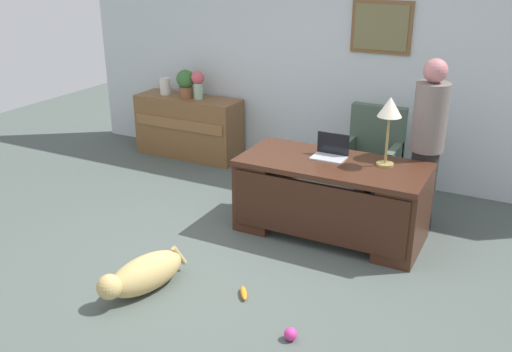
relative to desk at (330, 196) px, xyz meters
The scene contains 14 objects.
ground_plane 1.19m from the desk, 124.17° to the right, with size 12.00×12.00×0.00m, color #4C5651.
back_wall 2.02m from the desk, 110.33° to the left, with size 7.00×0.16×2.70m.
desk is the anchor object (origin of this frame).
credenza 2.84m from the desk, 152.09° to the left, with size 1.44×0.50×0.81m.
armchair 1.01m from the desk, 84.02° to the left, with size 0.60×0.59×1.04m.
person_standing 1.06m from the desk, 38.86° to the left, with size 0.32×0.32×1.69m.
dog_lying 1.94m from the desk, 121.10° to the right, with size 0.47×0.86×0.30m.
laptop 0.43m from the desk, 115.53° to the left, with size 0.32×0.22×0.22m.
desk_lamp 0.99m from the desk, 19.45° to the left, with size 0.22×0.22×0.65m.
vase_with_flowers 2.75m from the desk, 150.35° to the left, with size 0.17×0.17×0.36m.
vase_empty 3.19m from the desk, 155.08° to the left, with size 0.14×0.14×0.22m, color silver.
potted_plant 2.92m from the desk, 152.26° to the left, with size 0.24×0.24×0.36m.
dog_toy_ball 1.73m from the desk, 78.64° to the right, with size 0.10×0.10×0.10m, color #D8338C.
dog_toy_plush 1.40m from the desk, 99.88° to the right, with size 0.19×0.05×0.05m, color orange.
Camera 1 is at (2.27, -3.81, 2.59)m, focal length 39.58 mm.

